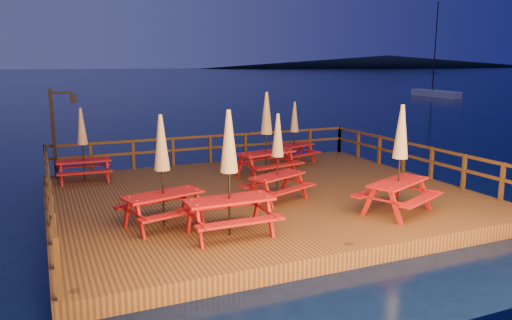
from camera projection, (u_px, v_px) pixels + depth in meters
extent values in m
plane|color=black|center=(262.00, 206.00, 15.00)|extent=(500.00, 500.00, 0.00)
cube|color=#3F2814|center=(262.00, 199.00, 14.96)|extent=(12.00, 10.00, 0.40)
cylinder|color=#3E2713|center=(57.00, 198.00, 17.00)|extent=(0.24, 0.24, 1.40)
cylinder|color=#3E2713|center=(348.00, 274.00, 10.93)|extent=(0.24, 0.24, 1.40)
cylinder|color=#3E2713|center=(213.00, 182.00, 19.20)|extent=(0.24, 0.24, 1.40)
cylinder|color=#3E2713|center=(337.00, 169.00, 21.39)|extent=(0.24, 0.24, 1.40)
cube|color=#3E2713|center=(210.00, 136.00, 19.08)|extent=(11.70, 0.06, 0.09)
cube|color=#3E2713|center=(210.00, 148.00, 19.16)|extent=(11.70, 0.06, 0.09)
cube|color=#3E2713|center=(82.00, 158.00, 17.34)|extent=(0.10, 0.10, 1.10)
cube|color=#3E2713|center=(210.00, 149.00, 19.18)|extent=(0.10, 0.10, 1.10)
cube|color=#3E2713|center=(316.00, 141.00, 21.01)|extent=(0.10, 0.10, 1.10)
cube|color=#3E2713|center=(48.00, 177.00, 12.42)|extent=(0.06, 9.70, 0.09)
cube|color=#3E2713|center=(50.00, 194.00, 12.51)|extent=(0.06, 9.70, 0.09)
cube|color=#3E2713|center=(56.00, 249.00, 9.04)|extent=(0.10, 0.10, 1.10)
cube|color=#3E2713|center=(50.00, 196.00, 12.52)|extent=(0.10, 0.10, 1.10)
cube|color=#3E2713|center=(46.00, 167.00, 16.01)|extent=(0.10, 0.10, 1.10)
cube|color=#3E2713|center=(418.00, 145.00, 17.01)|extent=(0.06, 9.70, 0.09)
cube|color=#3E2713|center=(417.00, 158.00, 17.10)|extent=(0.06, 9.70, 0.09)
cube|color=#3E2713|center=(417.00, 160.00, 17.11)|extent=(0.10, 0.10, 1.10)
cube|color=#3E2713|center=(352.00, 143.00, 20.60)|extent=(0.10, 0.10, 1.10)
cube|color=black|center=(53.00, 134.00, 16.54)|extent=(0.12, 0.12, 3.00)
cube|color=black|center=(62.00, 93.00, 16.41)|extent=(0.70, 0.06, 0.06)
cube|color=black|center=(73.00, 99.00, 16.59)|extent=(0.18, 0.18, 0.28)
sphere|color=#FFD066|center=(73.00, 99.00, 16.59)|extent=(0.14, 0.14, 0.14)
ellipsoid|color=black|center=(388.00, 61.00, 293.54)|extent=(230.40, 86.40, 7.00)
cube|color=silver|center=(435.00, 95.00, 59.44)|extent=(1.80, 7.59, 0.97)
cylinder|color=black|center=(435.00, 49.00, 58.88)|extent=(0.13, 0.13, 10.74)
cylinder|color=black|center=(433.00, 73.00, 59.43)|extent=(0.22, 1.93, 0.09)
cube|color=#9B140E|center=(163.00, 195.00, 11.80)|extent=(2.00, 1.20, 0.05)
cube|color=#9B140E|center=(151.00, 202.00, 12.34)|extent=(1.89, 0.78, 0.05)
cube|color=#9B140E|center=(177.00, 213.00, 11.38)|extent=(1.89, 0.78, 0.05)
cube|color=#9B140E|center=(127.00, 213.00, 11.66)|extent=(0.09, 0.12, 0.78)
cube|color=#9B140E|center=(140.00, 221.00, 11.13)|extent=(0.09, 0.12, 0.78)
cube|color=#9B140E|center=(185.00, 202.00, 12.62)|extent=(0.09, 0.12, 0.78)
cube|color=#9B140E|center=(199.00, 208.00, 12.09)|extent=(0.09, 0.12, 0.78)
cylinder|color=black|center=(162.00, 173.00, 11.69)|extent=(0.05, 0.05, 2.61)
cone|color=tan|center=(161.00, 142.00, 11.55)|extent=(0.38, 0.38, 1.30)
sphere|color=black|center=(160.00, 116.00, 11.43)|extent=(0.07, 0.07, 0.07)
cube|color=#9B140E|center=(84.00, 161.00, 16.19)|extent=(1.71, 0.73, 0.05)
cube|color=#9B140E|center=(84.00, 166.00, 16.76)|extent=(1.70, 0.34, 0.05)
cube|color=#9B140E|center=(85.00, 173.00, 15.73)|extent=(1.70, 0.34, 0.05)
cube|color=#9B140E|center=(61.00, 171.00, 16.29)|extent=(0.06, 0.10, 0.70)
cube|color=#9B140E|center=(61.00, 175.00, 15.73)|extent=(0.06, 0.10, 0.70)
cube|color=#9B140E|center=(106.00, 168.00, 16.79)|extent=(0.06, 0.10, 0.70)
cube|color=#9B140E|center=(108.00, 171.00, 16.22)|extent=(0.06, 0.10, 0.70)
cylinder|color=black|center=(83.00, 146.00, 16.10)|extent=(0.04, 0.04, 2.34)
cone|color=tan|center=(81.00, 126.00, 15.97)|extent=(0.34, 0.34, 1.17)
sphere|color=black|center=(80.00, 109.00, 15.86)|extent=(0.07, 0.07, 0.07)
cube|color=#9B140E|center=(266.00, 153.00, 16.84)|extent=(2.13, 1.21, 0.06)
cube|color=#9B140E|center=(255.00, 159.00, 17.44)|extent=(2.03, 0.75, 0.06)
cube|color=#9B140E|center=(279.00, 166.00, 16.38)|extent=(2.03, 0.75, 0.06)
cube|color=#9B140E|center=(240.00, 166.00, 16.73)|extent=(0.09, 0.12, 0.84)
cube|color=#9B140E|center=(253.00, 170.00, 16.14)|extent=(0.09, 0.12, 0.84)
cube|color=#9B140E|center=(279.00, 160.00, 17.70)|extent=(0.09, 0.12, 0.84)
cube|color=#9B140E|center=(292.00, 164.00, 17.12)|extent=(0.09, 0.12, 0.84)
cylinder|color=black|center=(266.00, 136.00, 16.73)|extent=(0.05, 0.05, 2.79)
cone|color=tan|center=(266.00, 113.00, 16.58)|extent=(0.40, 0.40, 1.40)
sphere|color=black|center=(267.00, 93.00, 16.45)|extent=(0.08, 0.08, 0.08)
cube|color=#9B140E|center=(294.00, 145.00, 19.16)|extent=(1.77, 1.14, 0.05)
cube|color=#9B140E|center=(284.00, 151.00, 19.61)|extent=(1.64, 0.78, 0.05)
cube|color=#9B140E|center=(305.00, 154.00, 18.82)|extent=(1.64, 0.78, 0.05)
cube|color=#9B140E|center=(276.00, 155.00, 18.99)|extent=(0.08, 0.10, 0.69)
cube|color=#9B140E|center=(287.00, 158.00, 18.55)|extent=(0.08, 0.10, 0.69)
cube|color=#9B140E|center=(300.00, 151.00, 19.90)|extent=(0.08, 0.10, 0.69)
cube|color=#9B140E|center=(312.00, 153.00, 19.47)|extent=(0.08, 0.10, 0.69)
cylinder|color=black|center=(294.00, 134.00, 19.07)|extent=(0.04, 0.04, 2.29)
cone|color=tan|center=(294.00, 117.00, 18.94)|extent=(0.33, 0.33, 1.15)
sphere|color=black|center=(295.00, 103.00, 18.84)|extent=(0.06, 0.06, 0.06)
cube|color=#9B140E|center=(277.00, 176.00, 14.01)|extent=(1.85, 1.29, 0.05)
cube|color=#9B140E|center=(262.00, 182.00, 14.46)|extent=(1.70, 0.91, 0.05)
cube|color=#9B140E|center=(293.00, 189.00, 13.68)|extent=(1.70, 0.91, 0.05)
cube|color=#9B140E|center=(251.00, 191.00, 13.79)|extent=(0.09, 0.11, 0.72)
cube|color=#9B140E|center=(268.00, 195.00, 13.36)|extent=(0.09, 0.11, 0.72)
cube|color=#9B140E|center=(285.00, 182.00, 14.81)|extent=(0.09, 0.11, 0.72)
cube|color=#9B140E|center=(302.00, 185.00, 14.38)|extent=(0.09, 0.11, 0.72)
cylinder|color=black|center=(278.00, 159.00, 13.92)|extent=(0.04, 0.04, 2.40)
cone|color=tan|center=(278.00, 135.00, 13.78)|extent=(0.35, 0.35, 1.20)
sphere|color=black|center=(278.00, 115.00, 13.67)|extent=(0.07, 0.07, 0.07)
cube|color=#9B140E|center=(398.00, 182.00, 12.85)|extent=(2.11, 1.50, 0.05)
cube|color=#9B140E|center=(375.00, 190.00, 13.34)|extent=(1.93, 1.08, 0.05)
cube|color=#9B140E|center=(422.00, 199.00, 12.48)|extent=(1.93, 1.08, 0.05)
cube|color=#9B140E|center=(369.00, 201.00, 12.57)|extent=(0.10, 0.13, 0.82)
cube|color=#9B140E|center=(395.00, 207.00, 12.09)|extent=(0.10, 0.13, 0.82)
cube|color=#9B140E|center=(399.00, 189.00, 13.76)|extent=(0.10, 0.13, 0.82)
cube|color=#9B140E|center=(425.00, 194.00, 13.28)|extent=(0.10, 0.13, 0.82)
cylinder|color=black|center=(400.00, 161.00, 12.74)|extent=(0.05, 0.05, 2.74)
cone|color=tan|center=(401.00, 132.00, 12.59)|extent=(0.39, 0.39, 1.37)
sphere|color=black|center=(403.00, 106.00, 12.46)|extent=(0.08, 0.08, 0.08)
cube|color=#9B140E|center=(229.00, 200.00, 11.19)|extent=(2.00, 0.78, 0.06)
cube|color=#9B140E|center=(220.00, 206.00, 11.86)|extent=(2.00, 0.32, 0.06)
cube|color=#9B140E|center=(241.00, 222.00, 10.66)|extent=(2.00, 0.32, 0.06)
cube|color=#9B140E|center=(190.00, 217.00, 11.28)|extent=(0.07, 0.11, 0.83)
cube|color=#9B140E|center=(199.00, 227.00, 10.62)|extent=(0.07, 0.11, 0.83)
cube|color=#9B140E|center=(257.00, 209.00, 11.93)|extent=(0.07, 0.11, 0.83)
cube|color=#9B140E|center=(270.00, 217.00, 11.27)|extent=(0.07, 0.11, 0.83)
cylinder|color=black|center=(229.00, 176.00, 11.08)|extent=(0.05, 0.05, 2.77)
cone|color=tan|center=(229.00, 141.00, 10.93)|extent=(0.40, 0.40, 1.39)
sphere|color=black|center=(228.00, 112.00, 10.80)|extent=(0.08, 0.08, 0.08)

